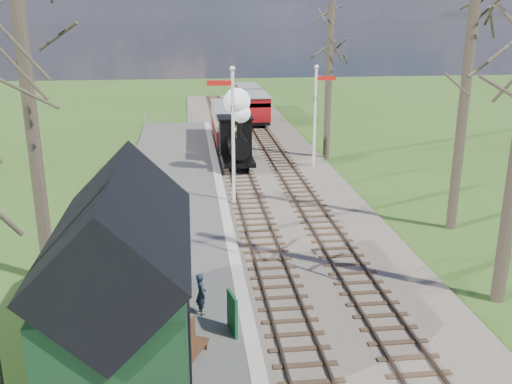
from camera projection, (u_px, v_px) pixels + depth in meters
distant_hills at (222, 205)px, 76.90m from camera, size 114.40×48.00×22.02m
ballast_bed at (261, 169)px, 31.88m from camera, size 8.00×60.00×0.10m
track_near at (238, 168)px, 31.71m from camera, size 1.60×60.00×0.15m
track_far at (284, 167)px, 32.01m from camera, size 1.60×60.00×0.15m
platform at (171, 220)px, 23.73m from camera, size 5.00×44.00×0.20m
coping_strip at (226, 218)px, 23.99m from camera, size 0.40×44.00×0.21m
station_shed at (123, 280)px, 13.52m from camera, size 3.25×6.30×4.78m
semaphore_near at (231, 126)px, 24.89m from camera, size 1.22×0.24×6.22m
semaphore_far at (317, 109)px, 31.24m from camera, size 1.22×0.24×5.72m
bare_trees at (307, 111)px, 19.06m from camera, size 15.51×22.39×12.00m
fence_line at (226, 117)px, 44.89m from camera, size 12.60×0.08×1.00m
locomotive at (237, 132)px, 31.43m from camera, size 1.80×4.19×4.49m
coach at (229, 123)px, 37.35m from camera, size 2.09×7.18×2.20m
red_carriage_a at (256, 108)px, 44.30m from camera, size 1.86×4.60×1.96m
red_carriage_b at (248, 98)px, 49.51m from camera, size 1.86×4.60×1.96m
sign_board at (233, 313)px, 15.00m from camera, size 0.25×0.76×1.12m
bench at (186, 347)px, 13.77m from camera, size 1.00×1.53×0.85m
person at (201, 294)px, 15.95m from camera, size 0.39×0.50×1.22m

